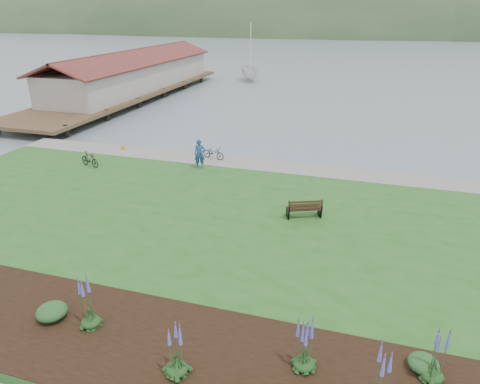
% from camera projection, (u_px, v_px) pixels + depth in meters
% --- Properties ---
extents(ground, '(600.00, 600.00, 0.00)m').
position_uv_depth(ground, '(212.00, 214.00, 22.19)').
color(ground, slate).
rests_on(ground, ground).
extents(lawn, '(34.00, 20.00, 0.40)m').
position_uv_depth(lawn, '(197.00, 228.00, 20.36)').
color(lawn, '#255B20').
rests_on(lawn, ground).
extents(shoreline_path, '(34.00, 2.20, 0.03)m').
position_uv_depth(shoreline_path, '(248.00, 164.00, 28.09)').
color(shoreline_path, gray).
rests_on(shoreline_path, lawn).
extents(garden_bed, '(24.00, 4.40, 0.04)m').
position_uv_depth(garden_bed, '(191.00, 354.00, 12.61)').
color(garden_bed, black).
rests_on(garden_bed, lawn).
extents(far_hillside, '(580.00, 80.00, 38.00)m').
position_uv_depth(far_hillside, '(412.00, 36.00, 166.23)').
color(far_hillside, '#37532E').
rests_on(far_hillside, ground).
extents(pier_pavilion, '(8.00, 36.00, 5.40)m').
position_uv_depth(pier_pavilion, '(134.00, 74.00, 50.68)').
color(pier_pavilion, '#4C3826').
rests_on(pier_pavilion, ground).
extents(park_bench, '(1.78, 1.26, 1.03)m').
position_uv_depth(park_bench, '(304.00, 208.00, 20.68)').
color(park_bench, black).
rests_on(park_bench, lawn).
extents(person, '(0.95, 0.81, 2.20)m').
position_uv_depth(person, '(199.00, 152.00, 26.92)').
color(person, navy).
rests_on(person, lawn).
extents(bicycle_a, '(1.00, 1.78, 0.88)m').
position_uv_depth(bicycle_a, '(213.00, 153.00, 28.86)').
color(bicycle_a, black).
rests_on(bicycle_a, lawn).
extents(bicycle_b, '(0.90, 1.66, 0.96)m').
position_uv_depth(bicycle_b, '(90.00, 159.00, 27.47)').
color(bicycle_b, black).
rests_on(bicycle_b, lawn).
extents(sailboat, '(13.15, 13.22, 25.35)m').
position_uv_depth(sailboat, '(250.00, 81.00, 62.66)').
color(sailboat, silver).
rests_on(sailboat, ground).
extents(pannier, '(0.18, 0.27, 0.29)m').
position_uv_depth(pannier, '(123.00, 148.00, 30.84)').
color(pannier, '#B99E15').
rests_on(pannier, lawn).
extents(echium_0, '(0.62, 0.62, 1.90)m').
position_uv_depth(echium_0, '(176.00, 354.00, 11.65)').
color(echium_0, '#163D16').
rests_on(echium_0, garden_bed).
extents(echium_1, '(0.62, 0.62, 2.00)m').
position_uv_depth(echium_1, '(305.00, 345.00, 11.77)').
color(echium_1, '#163D16').
rests_on(echium_1, garden_bed).
extents(echium_3, '(0.62, 0.62, 2.15)m').
position_uv_depth(echium_3, '(436.00, 356.00, 11.42)').
color(echium_3, '#163D16').
rests_on(echium_3, garden_bed).
extents(echium_4, '(0.62, 0.62, 2.28)m').
position_uv_depth(echium_4, '(88.00, 302.00, 13.35)').
color(echium_4, '#163D16').
rests_on(echium_4, garden_bed).
extents(shrub_0, '(1.00, 1.00, 0.50)m').
position_uv_depth(shrub_0, '(52.00, 312.00, 13.97)').
color(shrub_0, '#1E4C21').
rests_on(shrub_0, garden_bed).
extents(shrub_2, '(0.85, 0.85, 0.43)m').
position_uv_depth(shrub_2, '(423.00, 363.00, 11.98)').
color(shrub_2, '#1E4C21').
rests_on(shrub_2, garden_bed).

